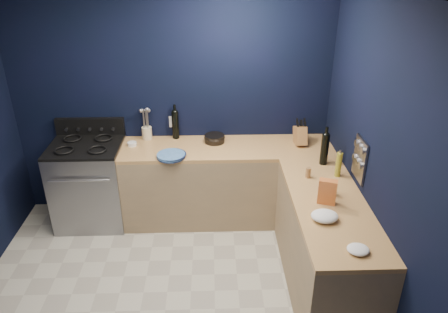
{
  "coord_description": "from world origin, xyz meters",
  "views": [
    {
      "loc": [
        0.43,
        -2.77,
        2.89
      ],
      "look_at": [
        0.55,
        1.0,
        1.0
      ],
      "focal_mm": 34.32,
      "sensor_mm": 36.0,
      "label": 1
    }
  ],
  "objects_px": {
    "gas_range": "(91,185)",
    "utensil_crock": "(147,133)",
    "knife_block": "(300,135)",
    "crouton_bag": "(327,192)",
    "plate_stack": "(171,156)"
  },
  "relations": [
    {
      "from": "crouton_bag",
      "to": "gas_range",
      "type": "bearing_deg",
      "value": 172.74
    },
    {
      "from": "utensil_crock",
      "to": "knife_block",
      "type": "bearing_deg",
      "value": -6.59
    },
    {
      "from": "plate_stack",
      "to": "crouton_bag",
      "type": "height_order",
      "value": "crouton_bag"
    },
    {
      "from": "gas_range",
      "to": "crouton_bag",
      "type": "height_order",
      "value": "crouton_bag"
    },
    {
      "from": "gas_range",
      "to": "plate_stack",
      "type": "bearing_deg",
      "value": -13.2
    },
    {
      "from": "knife_block",
      "to": "gas_range",
      "type": "bearing_deg",
      "value": 176.81
    },
    {
      "from": "utensil_crock",
      "to": "crouton_bag",
      "type": "distance_m",
      "value": 2.19
    },
    {
      "from": "utensil_crock",
      "to": "gas_range",
      "type": "bearing_deg",
      "value": -157.84
    },
    {
      "from": "knife_block",
      "to": "crouton_bag",
      "type": "bearing_deg",
      "value": -94.75
    },
    {
      "from": "gas_range",
      "to": "crouton_bag",
      "type": "bearing_deg",
      "value": -25.95
    },
    {
      "from": "gas_range",
      "to": "knife_block",
      "type": "xyz_separation_m",
      "value": [
        2.33,
        0.06,
        0.54
      ]
    },
    {
      "from": "gas_range",
      "to": "plate_stack",
      "type": "height_order",
      "value": "plate_stack"
    },
    {
      "from": "plate_stack",
      "to": "crouton_bag",
      "type": "xyz_separation_m",
      "value": [
        1.39,
        -0.91,
        0.09
      ]
    },
    {
      "from": "gas_range",
      "to": "utensil_crock",
      "type": "height_order",
      "value": "utensil_crock"
    },
    {
      "from": "crouton_bag",
      "to": "plate_stack",
      "type": "bearing_deg",
      "value": 165.39
    }
  ]
}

